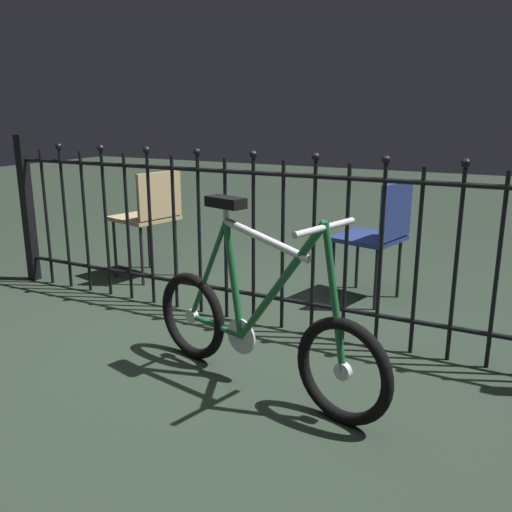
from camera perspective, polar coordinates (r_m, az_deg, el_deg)
ground_plane at (r=3.05m, az=-4.67°, el=-10.33°), size 20.00×20.00×0.00m
iron_fence at (r=3.35m, az=-0.63°, el=2.23°), size 4.06×0.07×1.12m
bicycle at (r=2.63m, az=0.23°, el=-7.39°), size 1.39×0.50×0.90m
chair_tan at (r=4.36m, az=-10.90°, el=4.47°), size 0.51×0.51×0.85m
chair_navy at (r=3.84m, az=12.60°, el=2.64°), size 0.50×0.50×0.84m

